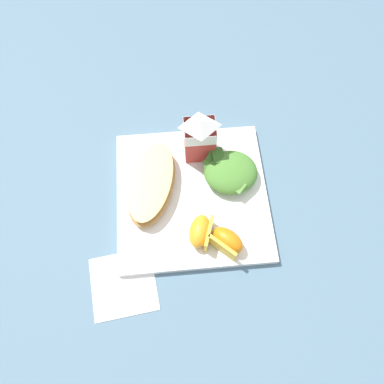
# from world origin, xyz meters

# --- Properties ---
(ground) EXTENTS (3.00, 3.00, 0.00)m
(ground) POSITION_xyz_m (0.00, 0.00, 0.00)
(ground) COLOR slate
(white_plate) EXTENTS (0.28, 0.28, 0.02)m
(white_plate) POSITION_xyz_m (0.00, 0.00, 0.01)
(white_plate) COLOR white
(white_plate) RESTS_ON ground
(cheesy_pizza_bread) EXTENTS (0.12, 0.19, 0.04)m
(cheesy_pizza_bread) POSITION_xyz_m (-0.07, 0.02, 0.03)
(cheesy_pizza_bread) COLOR #B77F42
(cheesy_pizza_bread) RESTS_ON white_plate
(green_salad_pile) EXTENTS (0.10, 0.10, 0.04)m
(green_salad_pile) POSITION_xyz_m (0.07, 0.03, 0.04)
(green_salad_pile) COLOR #4C8433
(green_salad_pile) RESTS_ON white_plate
(milk_carton) EXTENTS (0.06, 0.05, 0.11)m
(milk_carton) POSITION_xyz_m (0.02, 0.09, 0.08)
(milk_carton) COLOR #B7332D
(milk_carton) RESTS_ON white_plate
(orange_wedge_front) EXTENTS (0.05, 0.07, 0.04)m
(orange_wedge_front) POSITION_xyz_m (0.01, -0.08, 0.04)
(orange_wedge_front) COLOR orange
(orange_wedge_front) RESTS_ON white_plate
(orange_wedge_middle) EXTENTS (0.07, 0.07, 0.04)m
(orange_wedge_middle) POSITION_xyz_m (0.05, -0.10, 0.04)
(orange_wedge_middle) COLOR orange
(orange_wedge_middle) RESTS_ON white_plate
(paper_napkin) EXTENTS (0.12, 0.12, 0.00)m
(paper_napkin) POSITION_xyz_m (-0.13, -0.15, 0.00)
(paper_napkin) COLOR white
(paper_napkin) RESTS_ON ground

